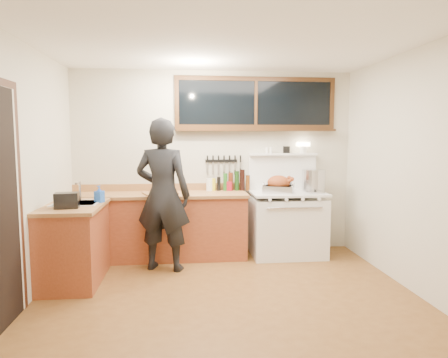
{
  "coord_description": "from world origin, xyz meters",
  "views": [
    {
      "loc": [
        -0.45,
        -4.0,
        1.66
      ],
      "look_at": [
        0.05,
        0.85,
        1.15
      ],
      "focal_mm": 32.0,
      "sensor_mm": 36.0,
      "label": 1
    }
  ],
  "objects": [
    {
      "name": "sink_unit",
      "position": [
        -1.68,
        0.7,
        0.85
      ],
      "size": [
        0.5,
        0.45,
        0.37
      ],
      "color": "white",
      "rests_on": "counter_left"
    },
    {
      "name": "coffee_tin",
      "position": [
        0.21,
        1.63,
        0.97
      ],
      "size": [
        0.11,
        0.1,
        0.13
      ],
      "color": "maroon",
      "rests_on": "counter_back"
    },
    {
      "name": "vintage_stove",
      "position": [
        1.0,
        1.41,
        0.47
      ],
      "size": [
        1.02,
        0.74,
        1.59
      ],
      "color": "white",
      "rests_on": "ground"
    },
    {
      "name": "toaster",
      "position": [
        -1.7,
        0.4,
        0.98
      ],
      "size": [
        0.26,
        0.2,
        0.17
      ],
      "color": "black",
      "rests_on": "counter_left"
    },
    {
      "name": "back_window",
      "position": [
        0.6,
        1.72,
        2.06
      ],
      "size": [
        2.32,
        0.13,
        0.77
      ],
      "color": "black",
      "rests_on": "room_shell"
    },
    {
      "name": "saucepan",
      "position": [
        1.0,
        1.52,
        0.97
      ],
      "size": [
        0.23,
        0.31,
        0.13
      ],
      "color": "silver",
      "rests_on": "vintage_stove"
    },
    {
      "name": "counter_back",
      "position": [
        -0.8,
        1.45,
        0.45
      ],
      "size": [
        2.44,
        0.64,
        1.0
      ],
      "color": "brown",
      "rests_on": "ground"
    },
    {
      "name": "knife_strip",
      "position": [
        0.12,
        1.73,
        1.31
      ],
      "size": [
        0.52,
        0.03,
        0.28
      ],
      "color": "black",
      "rests_on": "room_shell"
    },
    {
      "name": "pitcher",
      "position": [
        -0.08,
        1.64,
        0.99
      ],
      "size": [
        0.1,
        0.1,
        0.18
      ],
      "color": "white",
      "rests_on": "counter_back"
    },
    {
      "name": "cutting_board",
      "position": [
        -0.76,
        1.38,
        0.95
      ],
      "size": [
        0.51,
        0.44,
        0.14
      ],
      "color": "#97683C",
      "rests_on": "counter_back"
    },
    {
      "name": "man",
      "position": [
        -0.7,
        0.95,
        0.95
      ],
      "size": [
        0.79,
        0.63,
        1.9
      ],
      "color": "black",
      "rests_on": "ground"
    },
    {
      "name": "stockpot",
      "position": [
        1.39,
        1.47,
        1.05
      ],
      "size": [
        0.39,
        0.39,
        0.31
      ],
      "color": "silver",
      "rests_on": "vintage_stove"
    },
    {
      "name": "counter_left",
      "position": [
        -1.7,
        0.62,
        0.45
      ],
      "size": [
        0.64,
        1.09,
        0.9
      ],
      "color": "brown",
      "rests_on": "ground"
    },
    {
      "name": "room_shell",
      "position": [
        0.0,
        0.0,
        1.65
      ],
      "size": [
        4.1,
        3.6,
        2.65
      ],
      "color": "beige",
      "rests_on": "ground"
    },
    {
      "name": "bottle_cluster",
      "position": [
        0.26,
        1.63,
        1.03
      ],
      "size": [
        0.55,
        0.07,
        0.3
      ],
      "color": "black",
      "rests_on": "counter_back"
    },
    {
      "name": "pot_lid",
      "position": [
        1.35,
        1.28,
        0.91
      ],
      "size": [
        0.33,
        0.33,
        0.04
      ],
      "color": "silver",
      "rests_on": "vintage_stove"
    },
    {
      "name": "soap_bottle",
      "position": [
        -1.43,
        0.75,
        1.0
      ],
      "size": [
        0.12,
        0.12,
        0.2
      ],
      "color": "blue",
      "rests_on": "counter_left"
    },
    {
      "name": "ground_plane",
      "position": [
        0.0,
        0.0,
        -0.01
      ],
      "size": [
        4.0,
        3.5,
        0.02
      ],
      "primitive_type": "cube",
      "color": "brown"
    },
    {
      "name": "roast_turkey",
      "position": [
        0.86,
        1.34,
        1.0
      ],
      "size": [
        0.48,
        0.43,
        0.24
      ],
      "color": "silver",
      "rests_on": "vintage_stove"
    }
  ]
}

